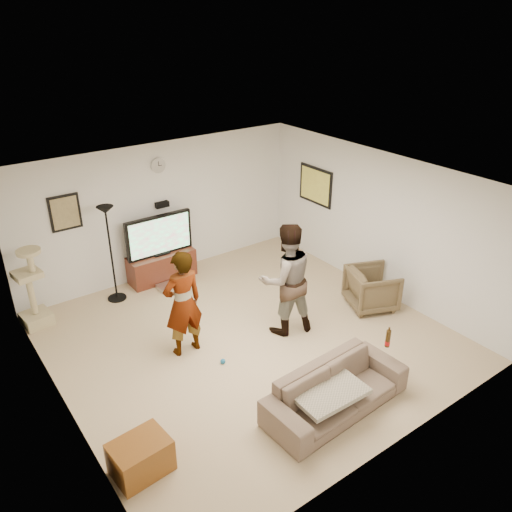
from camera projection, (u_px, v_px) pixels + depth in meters
floor at (248, 338)px, 7.94m from camera, size 5.50×5.50×0.02m
ceiling at (247, 182)px, 6.83m from camera, size 5.50×5.50×0.02m
wall_back at (161, 210)px, 9.38m from camera, size 5.50×0.04×2.50m
wall_front at (398, 363)px, 5.39m from camera, size 5.50×0.04×2.50m
wall_left at (54, 330)px, 5.94m from camera, size 0.04×5.50×2.50m
wall_right at (378, 223)px, 8.84m from camera, size 0.04×5.50×2.50m
wall_clock at (158, 165)px, 8.99m from camera, size 0.26×0.04×0.26m
wall_speaker at (162, 205)px, 9.28m from camera, size 0.25×0.10×0.10m
picture_back at (65, 213)px, 8.32m from camera, size 0.42×0.03×0.52m
picture_right at (315, 186)px, 9.88m from camera, size 0.03×0.78×0.62m
tv_stand at (162, 266)px, 9.54m from camera, size 1.24×0.45×0.52m
console_box at (169, 286)px, 9.31m from camera, size 0.40×0.30×0.07m
tv at (159, 235)px, 9.26m from camera, size 1.27×0.08×0.75m
tv_screen at (160, 236)px, 9.23m from camera, size 1.16×0.01×0.66m
floor_lamp at (111, 255)px, 8.62m from camera, size 0.32×0.32×1.71m
cat_tree at (30, 288)px, 7.99m from camera, size 0.48×0.48×1.33m
person_left at (183, 303)px, 7.29m from camera, size 0.60×0.40×1.64m
person_right at (286, 279)px, 7.75m from camera, size 1.02×0.88×1.80m
sofa at (336, 390)px, 6.44m from camera, size 1.99×0.86×0.57m
throw_blanket at (326, 390)px, 6.30m from camera, size 0.91×0.72×0.06m
beer_bottle at (388, 339)px, 6.73m from camera, size 0.06×0.06×0.25m
armchair at (372, 288)px, 8.62m from camera, size 0.99×0.98×0.70m
side_table at (141, 457)px, 5.59m from camera, size 0.65×0.51×0.41m
toy_ball at (223, 361)px, 7.35m from camera, size 0.08×0.08×0.08m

